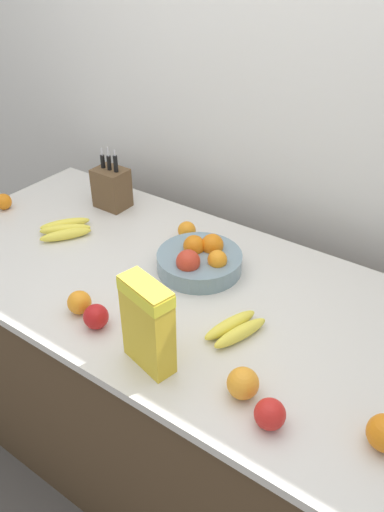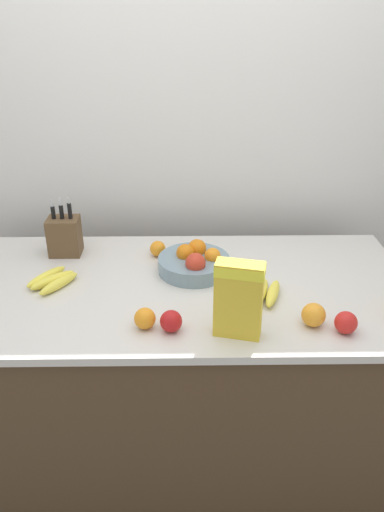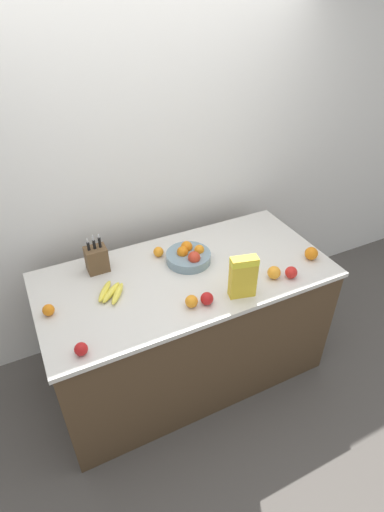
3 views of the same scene
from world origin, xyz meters
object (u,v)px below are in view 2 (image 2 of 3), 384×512
(orange_front_left, at_px, (313,315))
(fruit_bowl, at_px, (194,262))
(orange_front_center, at_px, (158,249))
(apple_middle, at_px, (171,321))
(cereal_box, at_px, (239,296))
(knife_block, at_px, (65,236))
(orange_mid_left, at_px, (145,318))
(banana_bunch_left, at_px, (52,280))
(banana_bunch_right, at_px, (267,293))
(apple_near_bananas, at_px, (346,323))

(orange_front_left, bearing_deg, fruit_bowl, 135.57)
(fruit_bowl, height_order, orange_front_center, fruit_bowl)
(apple_middle, bearing_deg, cereal_box, -5.54)
(fruit_bowl, bearing_deg, knife_block, 163.01)
(fruit_bowl, relative_size, orange_mid_left, 3.97)
(knife_block, distance_m, apple_middle, 0.77)
(cereal_box, bearing_deg, banana_bunch_left, 167.75)
(apple_middle, bearing_deg, banana_bunch_left, 146.26)
(banana_bunch_right, xyz_separation_m, orange_mid_left, (-0.45, -0.19, 0.02))
(knife_block, height_order, fruit_bowl, knife_block)
(apple_middle, bearing_deg, orange_front_center, 97.24)
(fruit_bowl, bearing_deg, orange_front_center, 137.85)
(apple_middle, bearing_deg, knife_block, 128.97)
(cereal_box, relative_size, orange_front_center, 3.90)
(knife_block, relative_size, fruit_bowl, 0.90)
(knife_block, bearing_deg, banana_bunch_left, -89.27)
(orange_front_left, xyz_separation_m, orange_mid_left, (-0.58, -0.01, -0.00))
(knife_block, height_order, apple_middle, knife_block)
(orange_front_center, xyz_separation_m, orange_front_left, (0.56, -0.54, 0.01))
(apple_near_bananas, relative_size, orange_front_left, 0.93)
(apple_middle, distance_m, orange_front_left, 0.49)
(banana_bunch_left, xyz_separation_m, apple_middle, (0.48, -0.32, 0.02))
(banana_bunch_left, height_order, orange_front_left, orange_front_left)
(orange_front_center, xyz_separation_m, orange_mid_left, (-0.02, -0.55, 0.00))
(cereal_box, height_order, orange_front_center, cereal_box)
(knife_block, bearing_deg, apple_middle, -51.03)
(apple_middle, bearing_deg, banana_bunch_right, 30.36)
(fruit_bowl, xyz_separation_m, banana_bunch_right, (0.27, -0.21, -0.02))
(cereal_box, height_order, apple_middle, cereal_box)
(orange_mid_left, bearing_deg, orange_front_center, 88.08)
(apple_middle, height_order, orange_front_left, orange_front_left)
(knife_block, relative_size, apple_middle, 3.48)
(fruit_bowl, relative_size, banana_bunch_left, 1.25)
(fruit_bowl, bearing_deg, apple_middle, -101.66)
(banana_bunch_right, bearing_deg, knife_block, 155.36)
(fruit_bowl, bearing_deg, apple_near_bananas, -41.07)
(fruit_bowl, relative_size, orange_front_left, 3.54)
(banana_bunch_left, xyz_separation_m, orange_front_center, (0.41, 0.25, 0.01))
(knife_block, relative_size, apple_near_bananas, 3.43)
(orange_front_center, bearing_deg, banana_bunch_left, -148.80)
(apple_middle, relative_size, orange_front_left, 0.91)
(orange_front_center, bearing_deg, apple_middle, -82.76)
(banana_bunch_right, height_order, orange_front_left, orange_front_left)
(orange_front_left, distance_m, orange_mid_left, 0.58)
(apple_near_bananas, bearing_deg, banana_bunch_right, 135.62)
(banana_bunch_left, height_order, banana_bunch_right, banana_bunch_right)
(fruit_bowl, distance_m, orange_mid_left, 0.44)
(orange_mid_left, bearing_deg, cereal_box, -7.45)
(orange_front_center, distance_m, orange_front_left, 0.78)
(cereal_box, relative_size, fruit_bowl, 0.91)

